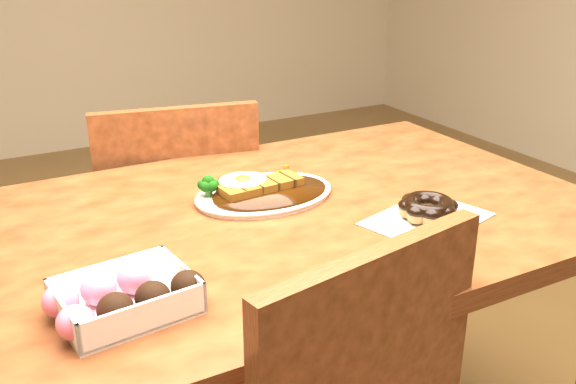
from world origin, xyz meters
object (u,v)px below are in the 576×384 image
pon_de_ring (428,209)px  chair_far (177,236)px  table (291,254)px  katsu_curry_plate (261,191)px  donut_box (123,297)px

pon_de_ring → chair_far: bearing=110.3°
pon_de_ring → table: bearing=140.2°
chair_far → pon_de_ring: bearing=121.4°
katsu_curry_plate → pon_de_ring: size_ratio=1.10×
chair_far → donut_box: size_ratio=3.97×
donut_box → chair_far: bearing=66.5°
chair_far → donut_box: 0.87m
table → donut_box: size_ratio=5.48×
table → donut_box: 0.46m
donut_box → pon_de_ring: bearing=4.2°
chair_far → table: bearing=107.5°
katsu_curry_plate → pon_de_ring: (0.22, -0.25, 0.01)m
donut_box → pon_de_ring: 0.59m
table → katsu_curry_plate: bearing=106.1°
table → donut_box: bearing=-151.4°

